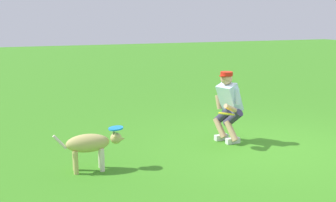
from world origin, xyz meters
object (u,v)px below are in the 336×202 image
at_px(frisbee_flying, 116,128).
at_px(frisbee_held, 226,114).
at_px(dog, 91,144).
at_px(person, 228,104).

relative_size(frisbee_flying, frisbee_held, 0.80).
height_order(frisbee_flying, frisbee_held, frisbee_held).
height_order(dog, frisbee_flying, frisbee_flying).
relative_size(person, dog, 1.23).
xyz_separation_m(frisbee_flying, frisbee_held, (-2.02, -0.17, -0.00)).
bearing_deg(frisbee_flying, person, -167.91).
bearing_deg(dog, frisbee_held, 9.70).
xyz_separation_m(dog, frisbee_flying, (-0.37, 0.02, 0.21)).
bearing_deg(frisbee_held, dog, 3.60).
bearing_deg(frisbee_flying, dog, -2.32).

